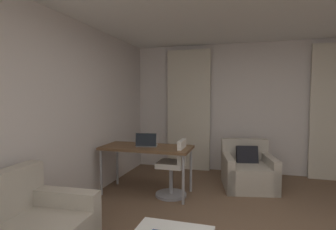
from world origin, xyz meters
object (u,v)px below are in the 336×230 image
object	(u,v)px
desk_chair	(174,171)
laptop	(147,144)
desk	(147,150)
armchair	(248,172)

from	to	relation	value
desk_chair	laptop	bearing A→B (deg)	179.80
laptop	desk	bearing A→B (deg)	108.57
armchair	desk_chair	bearing A→B (deg)	-145.27
armchair	desk_chair	world-z (taller)	desk_chair
desk	desk_chair	distance (m)	0.53
desk_chair	laptop	xyz separation A→B (m)	(-0.44, 0.00, 0.41)
desk	desk_chair	xyz separation A→B (m)	(0.44, -0.01, -0.30)
desk_chair	laptop	world-z (taller)	laptop
armchair	laptop	xyz separation A→B (m)	(-1.54, -0.76, 0.53)
desk_chair	laptop	size ratio (longest dim) A/B	2.42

